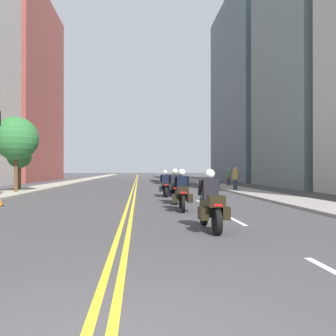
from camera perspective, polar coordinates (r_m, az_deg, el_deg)
ground_plane at (r=50.87m, az=-5.23°, el=-2.11°), size 264.00×264.00×0.00m
sidewalk_left at (r=51.57m, az=-14.28°, el=-2.01°), size 2.52×144.00×0.12m
sidewalk_right at (r=51.45m, az=3.84°, el=-2.02°), size 2.52×144.00×0.12m
centreline_yellow_inner at (r=50.87m, az=-5.37°, el=-2.10°), size 0.12×132.00×0.01m
centreline_yellow_outer at (r=50.87m, az=-5.10°, el=-2.10°), size 0.12×132.00×0.01m
lane_dashes_white at (r=32.03m, az=0.65°, el=-3.16°), size 0.14×56.40×0.01m
building_right_1 at (r=37.42m, az=23.39°, el=15.94°), size 8.93×12.49×24.10m
building_left_2 at (r=56.37m, az=-22.65°, el=11.95°), size 7.25×20.70×27.08m
building_right_2 at (r=53.60m, az=12.77°, el=12.30°), size 6.55×20.04×26.59m
motorcycle_0 at (r=9.26m, az=7.04°, el=-6.17°), size 0.77×2.22×1.62m
motorcycle_1 at (r=13.57m, az=2.32°, el=-4.19°), size 0.78×2.20×1.63m
motorcycle_2 at (r=16.56m, az=1.17°, el=-3.52°), size 0.78×2.30×1.65m
motorcycle_3 at (r=20.77m, az=-0.45°, el=-2.95°), size 0.77×2.18×1.59m
pedestrian_0 at (r=26.39m, az=11.00°, el=-1.77°), size 0.42×0.37×1.78m
pedestrian_1 at (r=33.65m, az=9.91°, el=-1.52°), size 0.23×0.48×1.70m
street_tree_0 at (r=28.94m, az=-23.22°, el=1.73°), size 1.83×1.83×3.56m
street_tree_1 at (r=25.66m, az=-23.69°, el=4.45°), size 2.93×2.93×5.19m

